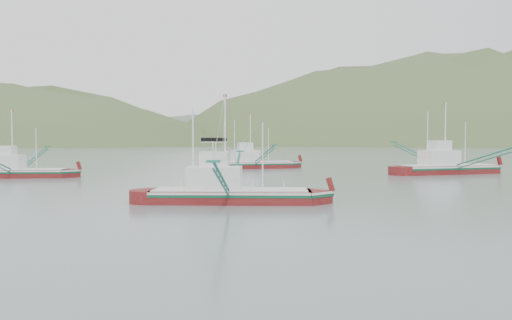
{
  "coord_description": "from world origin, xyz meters",
  "views": [
    {
      "loc": [
        -2.71,
        -40.48,
        5.15
      ],
      "look_at": [
        0.0,
        6.0,
        3.2
      ],
      "focal_mm": 35.0,
      "sensor_mm": 36.0,
      "label": 1
    }
  ],
  "objects": [
    {
      "name": "headland_right",
      "position": [
        240.0,
        430.0,
        0.0
      ],
      "size": [
        684.0,
        432.0,
        306.0
      ],
      "primitive_type": "ellipsoid",
      "color": "#475C2F",
      "rests_on": "ground"
    },
    {
      "name": "bg_boat_far",
      "position": [
        1.69,
        47.0,
        1.82
      ],
      "size": [
        14.72,
        25.51,
        10.45
      ],
      "rotation": [
        0.0,
        0.0,
        0.2
      ],
      "color": "#5E0E0E",
      "rests_on": "ground"
    },
    {
      "name": "main_boat",
      "position": [
        -2.65,
        -0.34,
        1.38
      ],
      "size": [
        13.22,
        23.43,
        9.51
      ],
      "rotation": [
        0.0,
        0.0,
        -0.09
      ],
      "color": "#5E0E0E",
      "rests_on": "ground"
    },
    {
      "name": "headland_left",
      "position": [
        -180.0,
        360.0,
        0.0
      ],
      "size": [
        448.0,
        308.0,
        210.0
      ],
      "primitive_type": "ellipsoid",
      "color": "#475C2F",
      "rests_on": "ground"
    },
    {
      "name": "bg_boat_right",
      "position": [
        29.85,
        31.49,
        2.11
      ],
      "size": [
        16.08,
        27.62,
        11.4
      ],
      "rotation": [
        0.0,
        0.0,
        0.26
      ],
      "color": "#5E0E0E",
      "rests_on": "ground"
    },
    {
      "name": "bg_boat_left",
      "position": [
        -31.19,
        28.02,
        1.34
      ],
      "size": [
        13.36,
        24.18,
        9.78
      ],
      "rotation": [
        0.0,
        0.0,
        0.01
      ],
      "color": "#5E0E0E",
      "rests_on": "ground"
    },
    {
      "name": "ridge_distant",
      "position": [
        30.0,
        560.0,
        0.0
      ],
      "size": [
        960.0,
        400.0,
        240.0
      ],
      "primitive_type": "ellipsoid",
      "color": "slate",
      "rests_on": "ground"
    },
    {
      "name": "ground",
      "position": [
        0.0,
        0.0,
        0.0
      ],
      "size": [
        1200.0,
        1200.0,
        0.0
      ],
      "primitive_type": "plane",
      "color": "slate",
      "rests_on": "ground"
    }
  ]
}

